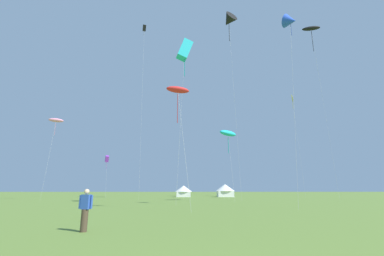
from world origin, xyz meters
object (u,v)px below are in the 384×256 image
object	(u,v)px
kite_cyan_box	(185,50)
kite_blue_delta	(290,21)
kite_pink_parafoil	(56,120)
kite_yellow_diamond	(293,101)
kite_black_box	(144,29)
kite_cyan_parafoil	(228,133)
kite_black_parafoil	(311,29)
kite_purple_box	(107,159)
festival_tent_right	(184,191)
kite_black_delta	(229,21)
kite_red_parafoil	(178,90)
festival_tent_left	(225,190)
person_spectator	(85,211)

from	to	relation	value
kite_cyan_box	kite_blue_delta	distance (m)	12.80
kite_pink_parafoil	kite_blue_delta	xyz separation A→B (m)	(34.41, -20.89, 5.76)
kite_yellow_diamond	kite_black_box	bearing A→B (deg)	-160.81
kite_cyan_parafoil	kite_black_parafoil	size ratio (longest dim) A/B	0.29
kite_purple_box	festival_tent_right	distance (m)	19.42
kite_black_delta	kite_red_parafoil	distance (m)	32.57
kite_cyan_box	kite_purple_box	world-z (taller)	kite_cyan_box
kite_black_box	kite_yellow_diamond	size ratio (longest dim) A/B	1.43
kite_blue_delta	kite_black_parafoil	bearing A→B (deg)	58.34
kite_black_parafoil	festival_tent_right	xyz separation A→B (m)	(-29.01, 10.87, -36.07)
kite_cyan_box	kite_purple_box	bearing A→B (deg)	120.33
kite_pink_parafoil	festival_tent_left	world-z (taller)	kite_pink_parafoil
kite_black_parafoil	kite_red_parafoil	distance (m)	49.28
kite_black_box	kite_black_parafoil	xyz separation A→B (m)	(37.60, 2.15, 2.10)
kite_cyan_parafoil	kite_blue_delta	xyz separation A→B (m)	(4.62, -15.67, 9.09)
kite_pink_parafoil	kite_cyan_box	bearing A→B (deg)	-33.50
festival_tent_left	person_spectator	bearing A→B (deg)	-104.47
kite_cyan_parafoil	kite_cyan_box	bearing A→B (deg)	-124.45
kite_cyan_parafoil	kite_red_parafoil	bearing A→B (deg)	-113.25
kite_cyan_parafoil	festival_tent_left	size ratio (longest dim) A/B	2.41
kite_cyan_parafoil	kite_blue_delta	size ratio (longest dim) A/B	0.54
kite_pink_parafoil	kite_blue_delta	size ratio (longest dim) A/B	0.69
person_spectator	festival_tent_right	world-z (taller)	festival_tent_right
kite_pink_parafoil	kite_yellow_diamond	bearing A→B (deg)	19.16
kite_purple_box	kite_black_box	bearing A→B (deg)	-50.31
kite_black_parafoil	festival_tent_right	bearing A→B (deg)	159.46
kite_cyan_parafoil	person_spectator	distance (m)	32.15
kite_pink_parafoil	kite_purple_box	size ratio (longest dim) A/B	1.49
kite_pink_parafoil	kite_red_parafoil	bearing A→B (deg)	-44.96
kite_cyan_parafoil	kite_black_parafoil	bearing A→B (deg)	29.25
kite_black_box	kite_black_delta	bearing A→B (deg)	-18.53
kite_red_parafoil	festival_tent_right	xyz separation A→B (m)	(0.17, 40.24, -9.36)
kite_black_box	person_spectator	world-z (taller)	kite_black_box
kite_black_box	kite_yellow_diamond	bearing A→B (deg)	19.19
kite_red_parafoil	kite_black_parafoil	bearing A→B (deg)	45.19
kite_black_delta	kite_blue_delta	bearing A→B (deg)	-81.23
festival_tent_right	kite_purple_box	bearing A→B (deg)	-174.43
kite_black_box	kite_cyan_box	bearing A→B (deg)	-65.90
kite_blue_delta	kite_black_box	bearing A→B (deg)	128.43
kite_cyan_parafoil	kite_purple_box	distance (m)	33.02
kite_black_box	kite_pink_parafoil	xyz separation A→B (m)	(-14.00, -4.84, -21.74)
kite_black_delta	kite_blue_delta	world-z (taller)	kite_black_delta
kite_black_box	kite_cyan_box	size ratio (longest dim) A/B	1.78
kite_black_parafoil	festival_tent_left	size ratio (longest dim) A/B	8.44
person_spectator	festival_tent_right	distance (m)	51.98
kite_purple_box	festival_tent_left	world-z (taller)	kite_purple_box
kite_cyan_box	kite_purple_box	xyz separation A→B (m)	(-18.31, 31.30, -10.39)
kite_cyan_parafoil	kite_cyan_box	world-z (taller)	kite_cyan_box
kite_purple_box	kite_blue_delta	bearing A→B (deg)	-51.18
kite_purple_box	kite_red_parafoil	bearing A→B (deg)	-65.22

